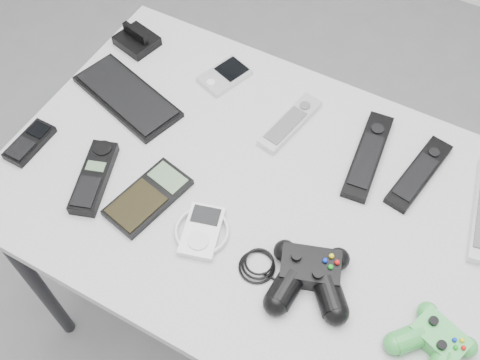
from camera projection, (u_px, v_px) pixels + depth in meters
The scene contains 14 objects.
floor at pixel (252, 303), 1.77m from camera, with size 3.50×3.50×0.00m, color slate.
desk at pixel (268, 209), 1.18m from camera, with size 1.10×0.71×0.73m.
pda_keyboard at pixel (127, 96), 1.26m from camera, with size 0.26×0.11×0.02m, color black.
dock_bracket at pixel (136, 37), 1.35m from camera, with size 0.09×0.08×0.05m, color black.
pda at pixel (225, 75), 1.30m from camera, with size 0.07×0.11×0.02m, color silver.
remote_silver_a at pixel (290, 122), 1.22m from camera, with size 0.04×0.18×0.02m, color silver.
remote_black_a at pixel (368, 155), 1.17m from camera, with size 0.05×0.23×0.02m, color black.
remote_black_b at pixel (419, 173), 1.15m from camera, with size 0.05×0.20×0.02m, color black.
mobile_phone at pixel (30, 142), 1.19m from camera, with size 0.05×0.11×0.02m, color black.
cordless_handset at pixel (94, 177), 1.14m from camera, with size 0.05×0.17×0.03m, color black.
calculator at pixel (148, 197), 1.12m from camera, with size 0.09×0.17×0.02m, color black.
mp3_player at pixel (202, 231), 1.07m from camera, with size 0.11×0.11×0.02m, color silver.
controller_black at pixel (309, 275), 1.00m from camera, with size 0.26×0.16×0.05m, color black, non-canonical shape.
controller_green at pixel (435, 342), 0.94m from camera, with size 0.13×0.13×0.04m, color green, non-canonical shape.
Camera 1 is at (0.28, -0.59, 1.69)m, focal length 42.00 mm.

